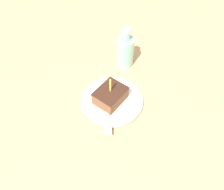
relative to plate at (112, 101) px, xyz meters
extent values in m
cube|color=tan|center=(0.03, -0.03, -0.03)|extent=(2.40, 2.40, 0.04)
cylinder|color=silver|center=(0.00, 0.00, 0.00)|extent=(0.21, 0.21, 0.02)
cylinder|color=silver|center=(0.00, 0.00, 0.00)|extent=(0.22, 0.22, 0.01)
cube|color=brown|center=(0.00, 0.01, 0.03)|extent=(0.08, 0.11, 0.05)
cube|color=#381E14|center=(0.00, 0.01, 0.06)|extent=(0.09, 0.11, 0.00)
cylinder|color=#EAD84C|center=(0.00, 0.01, 0.09)|extent=(0.01, 0.01, 0.05)
cone|color=yellow|center=(0.00, 0.01, 0.12)|extent=(0.01, 0.01, 0.01)
cube|color=#B2B2B7|center=(0.00, 0.03, 0.01)|extent=(0.10, 0.11, 0.00)
cube|color=#B2B2B7|center=(-0.06, 0.11, 0.01)|extent=(0.05, 0.05, 0.00)
cylinder|color=#8CD1B2|center=(0.09, -0.20, 0.05)|extent=(0.07, 0.07, 0.12)
cylinder|color=#8CD1B2|center=(0.09, -0.20, 0.13)|extent=(0.03, 0.03, 0.04)
cylinder|color=white|center=(0.09, -0.20, 0.16)|extent=(0.04, 0.04, 0.01)
camera|label=1|loc=(-0.30, 0.38, 0.63)|focal=35.00mm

